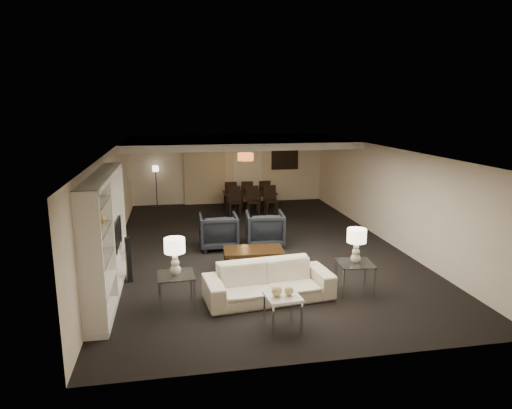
{
  "coord_description": "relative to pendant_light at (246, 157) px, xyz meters",
  "views": [
    {
      "loc": [
        -2.04,
        -11.08,
        3.57
      ],
      "look_at": [
        0.0,
        0.0,
        1.1
      ],
      "focal_mm": 32.0,
      "sensor_mm": 36.0,
      "label": 1
    }
  ],
  "objects": [
    {
      "name": "chair_fl",
      "position": [
        -0.37,
        1.19,
        -1.45
      ],
      "size": [
        0.45,
        0.45,
        0.94
      ],
      "primitive_type": null,
      "rotation": [
        0.0,
        0.0,
        3.18
      ],
      "color": "black",
      "rests_on": "floor"
    },
    {
      "name": "sofa",
      "position": [
        -0.66,
        -6.77,
        -1.57
      ],
      "size": [
        2.46,
        1.18,
        0.69
      ],
      "primitive_type": "imported",
      "rotation": [
        0.0,
        0.0,
        0.11
      ],
      "color": "beige",
      "rests_on": "floor"
    },
    {
      "name": "vase_amber",
      "position": [
        -3.61,
        -6.49,
        -0.27
      ],
      "size": [
        0.18,
        0.18,
        0.18
      ],
      "primitive_type": "imported",
      "color": "#B4893C",
      "rests_on": "media_unit"
    },
    {
      "name": "chair_nl",
      "position": [
        -0.37,
        -0.11,
        -1.45
      ],
      "size": [
        0.46,
        0.46,
        0.94
      ],
      "primitive_type": null,
      "rotation": [
        0.0,
        0.0,
        -0.05
      ],
      "color": "black",
      "rests_on": "floor"
    },
    {
      "name": "gold_gourd_a",
      "position": [
        -0.76,
        -7.87,
        -1.29
      ],
      "size": [
        0.17,
        0.17,
        0.17
      ],
      "primitive_type": "sphere",
      "color": "#EFC67E",
      "rests_on": "marble_table"
    },
    {
      "name": "coffee_table",
      "position": [
        -0.66,
        -5.17,
        -1.69
      ],
      "size": [
        1.34,
        0.83,
        0.47
      ],
      "primitive_type": null,
      "rotation": [
        0.0,
        0.0,
        -0.06
      ],
      "color": "black",
      "rests_on": "floor"
    },
    {
      "name": "dining_table",
      "position": [
        0.23,
        0.54,
        -1.6
      ],
      "size": [
        1.82,
        1.03,
        0.63
      ],
      "primitive_type": "imported",
      "rotation": [
        0.0,
        0.0,
        -0.02
      ],
      "color": "black",
      "rests_on": "floor"
    },
    {
      "name": "chair_fr",
      "position": [
        0.83,
        1.19,
        -1.45
      ],
      "size": [
        0.48,
        0.48,
        0.94
      ],
      "primitive_type": null,
      "rotation": [
        0.0,
        0.0,
        3.24
      ],
      "color": "black",
      "rests_on": "floor"
    },
    {
      "name": "ceiling",
      "position": [
        -0.3,
        -3.5,
        0.58
      ],
      "size": [
        7.0,
        11.0,
        0.02
      ],
      "primitive_type": "cube",
      "color": "silver",
      "rests_on": "ground"
    },
    {
      "name": "side_table_right",
      "position": [
        1.04,
        -6.77,
        -1.62
      ],
      "size": [
        0.72,
        0.72,
        0.61
      ],
      "primitive_type": null,
      "rotation": [
        0.0,
        0.0,
        -0.11
      ],
      "color": "white",
      "rests_on": "floor"
    },
    {
      "name": "table_lamp_left",
      "position": [
        -2.36,
        -6.77,
        -0.98
      ],
      "size": [
        0.38,
        0.38,
        0.67
      ],
      "primitive_type": null,
      "rotation": [
        0.0,
        0.0,
        -0.04
      ],
      "color": "beige",
      "rests_on": "side_table_left"
    },
    {
      "name": "chair_nm",
      "position": [
        0.23,
        -0.11,
        -1.45
      ],
      "size": [
        0.44,
        0.44,
        0.94
      ],
      "primitive_type": null,
      "rotation": [
        0.0,
        0.0,
        -0.01
      ],
      "color": "black",
      "rests_on": "floor"
    },
    {
      "name": "wall_back",
      "position": [
        -0.3,
        2.0,
        -0.67
      ],
      "size": [
        7.0,
        0.02,
        2.5
      ],
      "primitive_type": "cube",
      "color": "beige",
      "rests_on": "ground"
    },
    {
      "name": "table_lamp_right",
      "position": [
        1.04,
        -6.77,
        -0.98
      ],
      "size": [
        0.41,
        0.41,
        0.67
      ],
      "primitive_type": null,
      "rotation": [
        0.0,
        0.0,
        0.13
      ],
      "color": "beige",
      "rests_on": "side_table_right"
    },
    {
      "name": "side_table_left",
      "position": [
        -2.36,
        -6.77,
        -1.62
      ],
      "size": [
        0.69,
        0.69,
        0.61
      ],
      "primitive_type": null,
      "rotation": [
        0.0,
        0.0,
        0.06
      ],
      "color": "white",
      "rests_on": "floor"
    },
    {
      "name": "gold_gourd_b",
      "position": [
        -0.56,
        -7.87,
        -1.3
      ],
      "size": [
        0.15,
        0.15,
        0.15
      ],
      "primitive_type": "sphere",
      "color": "#D7C471",
      "rests_on": "marble_table"
    },
    {
      "name": "door",
      "position": [
        0.4,
        1.97,
        -0.87
      ],
      "size": [
        0.9,
        0.05,
        2.1
      ],
      "primitive_type": "cube",
      "color": "silver",
      "rests_on": "wall_back"
    },
    {
      "name": "chair_nr",
      "position": [
        0.83,
        -0.11,
        -1.45
      ],
      "size": [
        0.45,
        0.45,
        0.94
      ],
      "primitive_type": null,
      "rotation": [
        0.0,
        0.0,
        0.03
      ],
      "color": "black",
      "rests_on": "floor"
    },
    {
      "name": "floor_lamp",
      "position": [
        -2.94,
        1.7,
        -1.18
      ],
      "size": [
        0.24,
        0.24,
        1.47
      ],
      "primitive_type": null,
      "rotation": [
        0.0,
        0.0,
        -0.12
      ],
      "color": "black",
      "rests_on": "floor"
    },
    {
      "name": "chair_fm",
      "position": [
        0.23,
        1.19,
        -1.45
      ],
      "size": [
        0.47,
        0.47,
        0.94
      ],
      "primitive_type": null,
      "rotation": [
        0.0,
        0.0,
        3.05
      ],
      "color": "black",
      "rests_on": "floor"
    },
    {
      "name": "ceiling_soffit",
      "position": [
        -0.3,
        0.0,
        0.48
      ],
      "size": [
        7.0,
        4.0,
        0.2
      ],
      "primitive_type": "cube",
      "color": "silver",
      "rests_on": "ceiling"
    },
    {
      "name": "vase_blue",
      "position": [
        -3.61,
        -7.29,
        -0.78
      ],
      "size": [
        0.16,
        0.16,
        0.17
      ],
      "primitive_type": "imported",
      "color": "#252AA1",
      "rests_on": "media_unit"
    },
    {
      "name": "floor",
      "position": [
        -0.3,
        -3.5,
        -1.92
      ],
      "size": [
        11.0,
        11.0,
        0.0
      ],
      "primitive_type": "plane",
      "color": "black",
      "rests_on": "ground"
    },
    {
      "name": "wall_left",
      "position": [
        -3.8,
        -3.5,
        -0.67
      ],
      "size": [
        0.02,
        11.0,
        2.5
      ],
      "primitive_type": "cube",
      "color": "beige",
      "rests_on": "ground"
    },
    {
      "name": "wall_front",
      "position": [
        -0.3,
        -9.0,
        -0.67
      ],
      "size": [
        7.0,
        0.02,
        2.5
      ],
      "primitive_type": "cube",
      "color": "beige",
      "rests_on": "ground"
    },
    {
      "name": "floor_speaker",
      "position": [
        -3.3,
        -5.4,
        -1.45
      ],
      "size": [
        0.13,
        0.13,
        0.95
      ],
      "primitive_type": "cube",
      "rotation": [
        0.0,
        0.0,
        0.29
      ],
      "color": "black",
      "rests_on": "floor"
    },
    {
      "name": "wall_right",
      "position": [
        3.2,
        -3.5,
        -0.67
      ],
      "size": [
        0.02,
        11.0,
        2.5
      ],
      "primitive_type": "cube",
      "color": "beige",
      "rests_on": "ground"
    },
    {
      "name": "marble_table",
      "position": [
        -0.66,
        -7.87,
        -1.65
      ],
      "size": [
        0.59,
        0.59,
        0.54
      ],
      "primitive_type": null,
      "rotation": [
        0.0,
        0.0,
        0.09
      ],
      "color": "silver",
      "rests_on": "floor"
    },
    {
      "name": "media_unit",
      "position": [
        -3.61,
        -6.1,
        -0.74
      ],
      "size": [
        0.38,
        3.4,
        2.35
      ],
      "primitive_type": null,
      "color": "white",
      "rests_on": "wall_left"
    },
    {
      "name": "armchair_right",
      "position": [
        -0.06,
        -3.47,
        -1.48
      ],
      "size": [
        1.02,
        1.05,
        0.88
      ],
      "primitive_type": "imported",
      "rotation": [
        0.0,
        0.0,
        3.05
      ],
      "color": "black",
      "rests_on": "floor"
    },
    {
      "name": "pendant_light",
      "position": [
        0.0,
        0.0,
        0.0
      ],
      "size": [
        0.52,
        0.52,
        0.24
      ],
      "primitive_type": "cylinder",
      "color": "#D8591E",
      "rests_on": "ceiling_soffit"
    },
    {
      "name": "armchair_left",
      "position": [
        -1.26,
        -3.47,
        -1.48
      ],
      "size": [
        0.96,
        0.98,
        0.88
      ],
      "primitive_type": "imported",
      "rotation": [
        0.0,
        0.0,
        3.13
      ],
      "color": "black",
      "rests_on": "floor"
    },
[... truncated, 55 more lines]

